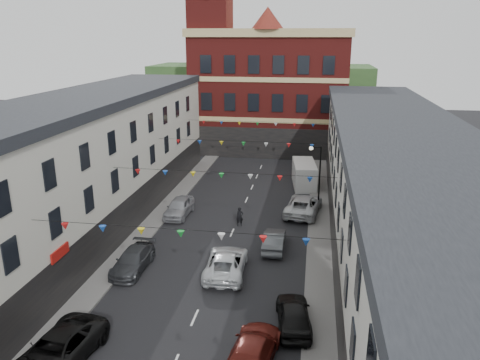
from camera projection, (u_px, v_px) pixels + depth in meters
The scene contains 19 objects.
ground at pixel (210, 282), 29.96m from camera, with size 160.00×160.00×0.00m, color black.
pavement_left at pixel (121, 259), 32.87m from camera, with size 1.80×64.00×0.15m, color #605E5B.
pavement_right at pixel (319, 274), 30.78m from camera, with size 1.80×64.00×0.15m, color #605E5B.
terrace_left at pixel (39, 189), 31.12m from camera, with size 8.40×56.00×10.70m.
terrace_right at pixel (407, 217), 27.69m from camera, with size 8.40×56.00×9.70m.
civic_building at pixel (270, 90), 63.37m from camera, with size 20.60×13.30×18.50m.
clock_tower at pixel (211, 38), 59.73m from camera, with size 5.60×5.60×30.00m.
distant_hill at pixel (261, 93), 87.60m from camera, with size 40.00×14.00×10.00m, color #274A22.
street_lamp at pixel (317, 169), 41.03m from camera, with size 1.10×0.36×6.00m.
car_left_c at pixel (57, 351), 22.18m from camera, with size 2.63×5.70×1.58m, color black.
car_left_d at pixel (133, 260), 31.37m from camera, with size 1.93×4.75×1.38m, color #36383C.
car_left_e at pixel (179, 207), 40.88m from camera, with size 1.86×4.63×1.58m, color #9899A0.
car_right_c at pixel (253, 350), 22.34m from camera, with size 2.06×5.08×1.47m, color #5D1912.
car_right_d at pixel (294, 314), 25.17m from camera, with size 1.79×4.45×1.52m, color black.
car_right_e at pixel (274, 240), 34.43m from camera, with size 1.49×4.28×1.41m, color #54585D.
car_right_f at pixel (303, 205), 41.27m from camera, with size 2.74×5.94×1.65m, color silver.
moving_car at pixel (226, 263), 30.90m from camera, with size 2.54×5.51×1.53m, color silver.
white_van at pixel (304, 174), 49.00m from camera, with size 2.17×5.65×2.50m, color silver.
pedestrian at pixel (240, 217), 38.64m from camera, with size 0.59×0.39×1.61m, color black.
Camera 1 is at (6.12, -26.06, 15.09)m, focal length 35.00 mm.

